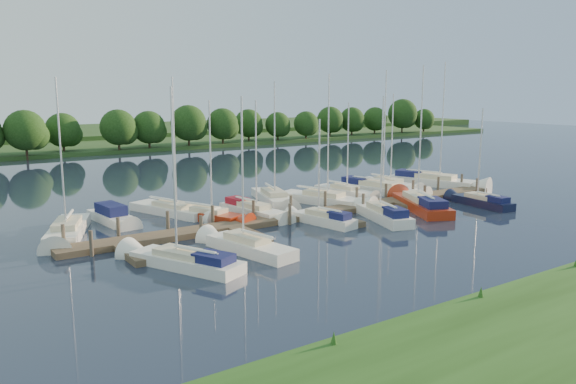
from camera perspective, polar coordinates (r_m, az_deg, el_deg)
ground at (r=38.88m, az=10.22°, el=-4.51°), size 260.00×260.00×0.00m
dock at (r=44.18m, az=3.61°, el=-2.31°), size 40.00×6.00×0.40m
mooring_pilings at (r=44.97m, az=2.73°, el=-1.56°), size 38.24×2.84×2.00m
far_shore at (r=105.56m, az=-19.56°, el=4.53°), size 180.00×30.00×0.60m
distant_hill at (r=129.80m, az=-22.42°, el=5.49°), size 220.00×40.00×1.40m
treeline at (r=92.12m, az=-19.42°, el=6.20°), size 146.12×9.77×8.27m
sailboat_n_0 at (r=41.14m, az=-21.52°, el=-3.86°), size 4.67×8.63×11.08m
motorboat at (r=44.27m, az=-17.39°, el=-2.53°), size 2.34×6.22×1.75m
sailboat_n_2 at (r=45.83m, az=-11.40°, el=-1.95°), size 4.57×8.89×11.23m
sailboat_n_3 at (r=43.46m, az=-7.97°, el=-2.51°), size 4.15×7.28×9.46m
sailboat_n_4 at (r=44.56m, az=-3.55°, el=-2.04°), size 2.73×7.41×9.47m
sailboat_n_5 at (r=49.74m, az=-1.43°, el=-0.78°), size 4.01×8.69×11.03m
sailboat_n_6 at (r=49.32m, az=3.79°, el=-0.89°), size 4.64×9.13×11.62m
sailboat_n_7 at (r=53.51m, az=5.84°, el=-0.05°), size 2.41×7.15×9.07m
sailboat_n_8 at (r=54.79m, az=9.17°, el=0.19°), size 4.44×9.59×12.15m
sailboat_n_9 at (r=58.34m, az=10.21°, el=0.70°), size 2.20×7.78×9.85m
sailboat_n_10 at (r=60.66m, az=14.71°, el=0.96°), size 5.41×10.31×13.12m
sailboat_s_0 at (r=32.40m, az=-10.68°, el=-6.96°), size 4.76×8.02×10.38m
sailboat_s_1 at (r=34.81m, az=-4.25°, el=-5.65°), size 3.10×7.75×9.93m
sailboat_s_2 at (r=41.88m, az=3.51°, el=-2.84°), size 2.43×6.28×8.16m
sailboat_s_3 at (r=43.68m, az=9.59°, el=-2.39°), size 3.58×7.58×9.86m
sailboat_s_4 at (r=48.29m, az=13.25°, el=-1.31°), size 5.73×9.41×12.33m
sailboat_s_5 at (r=51.14m, az=18.98°, el=-0.99°), size 2.11×6.78×8.70m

